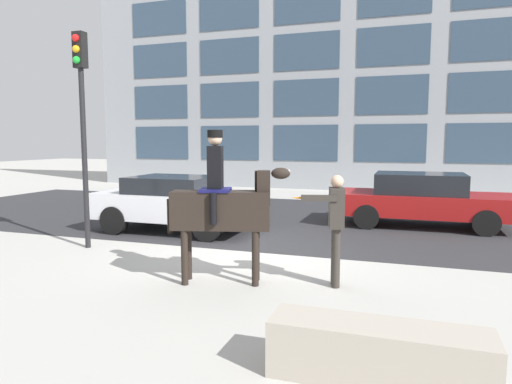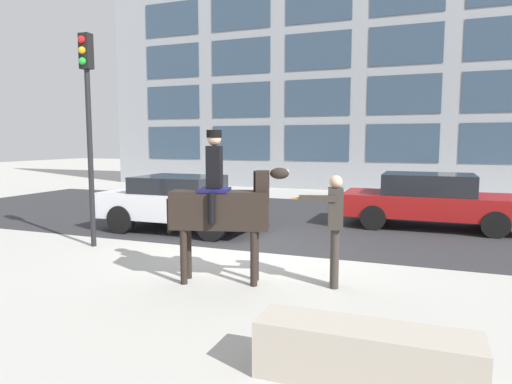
{
  "view_description": "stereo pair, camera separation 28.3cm",
  "coord_description": "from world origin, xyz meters",
  "px_view_note": "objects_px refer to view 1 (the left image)",
  "views": [
    {
      "loc": [
        2.76,
        -8.15,
        2.27
      ],
      "look_at": [
        0.33,
        -0.93,
        1.41
      ],
      "focal_mm": 32.0,
      "sensor_mm": 36.0,
      "label": 1
    },
    {
      "loc": [
        3.03,
        -8.06,
        2.27
      ],
      "look_at": [
        0.33,
        -0.93,
        1.41
      ],
      "focal_mm": 32.0,
      "sensor_mm": 36.0,
      "label": 2
    }
  ],
  "objects_px": {
    "pedestrian_bystander": "(335,221)",
    "planter_ledge": "(378,353)",
    "traffic_light": "(82,107)",
    "mounted_horse_lead": "(223,206)",
    "street_car_near_lane": "(176,202)",
    "street_car_far_lane": "(422,199)"
  },
  "relations": [
    {
      "from": "pedestrian_bystander",
      "to": "street_car_far_lane",
      "type": "relative_size",
      "value": 0.39
    },
    {
      "from": "mounted_horse_lead",
      "to": "street_car_far_lane",
      "type": "bearing_deg",
      "value": 47.44
    },
    {
      "from": "pedestrian_bystander",
      "to": "traffic_light",
      "type": "distance_m",
      "value": 5.81
    },
    {
      "from": "street_car_far_lane",
      "to": "traffic_light",
      "type": "xyz_separation_m",
      "value": [
        -6.82,
        -4.88,
        2.23
      ]
    },
    {
      "from": "mounted_horse_lead",
      "to": "pedestrian_bystander",
      "type": "relative_size",
      "value": 1.39
    },
    {
      "from": "traffic_light",
      "to": "planter_ledge",
      "type": "distance_m",
      "value": 7.72
    },
    {
      "from": "mounted_horse_lead",
      "to": "traffic_light",
      "type": "xyz_separation_m",
      "value": [
        -3.68,
        1.3,
        1.72
      ]
    },
    {
      "from": "street_car_far_lane",
      "to": "traffic_light",
      "type": "relative_size",
      "value": 1.01
    },
    {
      "from": "mounted_horse_lead",
      "to": "pedestrian_bystander",
      "type": "xyz_separation_m",
      "value": [
        1.73,
        0.39,
        -0.21
      ]
    },
    {
      "from": "street_car_near_lane",
      "to": "street_car_far_lane",
      "type": "distance_m",
      "value": 6.47
    },
    {
      "from": "mounted_horse_lead",
      "to": "street_car_near_lane",
      "type": "xyz_separation_m",
      "value": [
        -2.77,
        3.53,
        -0.5
      ]
    },
    {
      "from": "mounted_horse_lead",
      "to": "street_car_far_lane",
      "type": "xyz_separation_m",
      "value": [
        3.14,
        6.18,
        -0.51
      ]
    },
    {
      "from": "street_car_far_lane",
      "to": "traffic_light",
      "type": "height_order",
      "value": "traffic_light"
    },
    {
      "from": "street_car_far_lane",
      "to": "street_car_near_lane",
      "type": "bearing_deg",
      "value": -155.84
    },
    {
      "from": "mounted_horse_lead",
      "to": "traffic_light",
      "type": "distance_m",
      "value": 4.26
    },
    {
      "from": "mounted_horse_lead",
      "to": "traffic_light",
      "type": "bearing_deg",
      "value": 144.98
    },
    {
      "from": "pedestrian_bystander",
      "to": "street_car_far_lane",
      "type": "xyz_separation_m",
      "value": [
        1.42,
        5.79,
        -0.29
      ]
    },
    {
      "from": "street_car_far_lane",
      "to": "planter_ledge",
      "type": "relative_size",
      "value": 2.19
    },
    {
      "from": "mounted_horse_lead",
      "to": "street_car_near_lane",
      "type": "bearing_deg",
      "value": 112.52
    },
    {
      "from": "pedestrian_bystander",
      "to": "street_car_near_lane",
      "type": "xyz_separation_m",
      "value": [
        -4.49,
        3.14,
        -0.29
      ]
    },
    {
      "from": "mounted_horse_lead",
      "to": "pedestrian_bystander",
      "type": "bearing_deg",
      "value": -2.89
    },
    {
      "from": "pedestrian_bystander",
      "to": "planter_ledge",
      "type": "height_order",
      "value": "pedestrian_bystander"
    }
  ]
}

